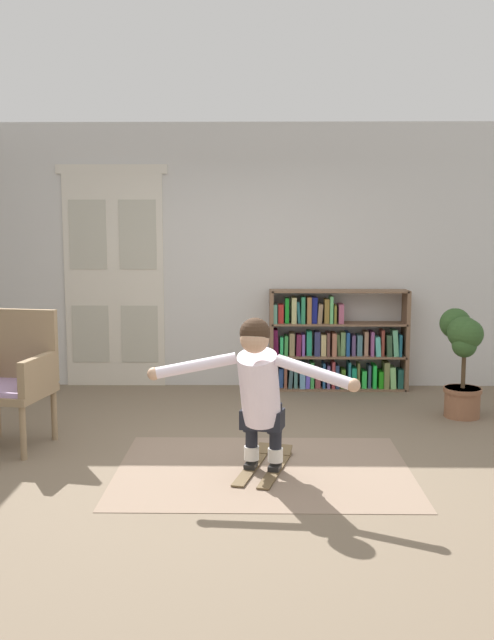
{
  "coord_description": "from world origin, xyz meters",
  "views": [
    {
      "loc": [
        0.2,
        -5.24,
        1.78
      ],
      "look_at": [
        0.13,
        0.25,
        1.05
      ],
      "focal_mm": 39.52,
      "sensor_mm": 36.0,
      "label": 1
    }
  ],
  "objects_px": {
    "bookshelf": "(333,346)",
    "person_skier": "(259,385)",
    "wicker_chair": "(12,375)",
    "potted_plant": "(462,353)",
    "skis_pair": "(264,466)"
  },
  "relations": [
    {
      "from": "skis_pair",
      "to": "person_skier",
      "type": "xyz_separation_m",
      "value": [
        -0.04,
        -0.17,
        0.65
      ]
    },
    {
      "from": "wicker_chair",
      "to": "bookshelf",
      "type": "bearing_deg",
      "value": 35.96
    },
    {
      "from": "wicker_chair",
      "to": "person_skier",
      "type": "xyz_separation_m",
      "value": [
        2.0,
        -0.74,
        0.09
      ]
    },
    {
      "from": "potted_plant",
      "to": "wicker_chair",
      "type": "bearing_deg",
      "value": -167.2
    },
    {
      "from": "bookshelf",
      "to": "person_skier",
      "type": "xyz_separation_m",
      "value": [
        -0.83,
        -2.79,
        0.2
      ]
    },
    {
      "from": "wicker_chair",
      "to": "person_skier",
      "type": "bearing_deg",
      "value": -20.21
    },
    {
      "from": "potted_plant",
      "to": "skis_pair",
      "type": "distance_m",
      "value": 2.43
    },
    {
      "from": "bookshelf",
      "to": "potted_plant",
      "type": "distance_m",
      "value": 1.59
    },
    {
      "from": "bookshelf",
      "to": "skis_pair",
      "type": "xyz_separation_m",
      "value": [
        -0.78,
        -2.61,
        -0.45
      ]
    },
    {
      "from": "wicker_chair",
      "to": "potted_plant",
      "type": "relative_size",
      "value": 1.08
    },
    {
      "from": "skis_pair",
      "to": "person_skier",
      "type": "height_order",
      "value": "person_skier"
    },
    {
      "from": "skis_pair",
      "to": "bookshelf",
      "type": "bearing_deg",
      "value": 73.34
    },
    {
      "from": "skis_pair",
      "to": "person_skier",
      "type": "bearing_deg",
      "value": -104.06
    },
    {
      "from": "wicker_chair",
      "to": "person_skier",
      "type": "height_order",
      "value": "person_skier"
    },
    {
      "from": "bookshelf",
      "to": "person_skier",
      "type": "distance_m",
      "value": 2.91
    }
  ]
}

